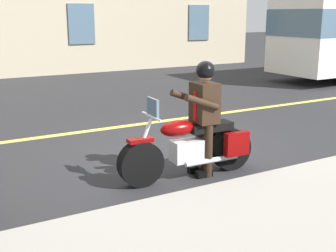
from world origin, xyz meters
name	(u,v)px	position (x,y,z in m)	size (l,w,h in m)	color
ground_plane	(170,150)	(0.00, 0.00, 0.00)	(80.00, 80.00, 0.00)	#28282B
lane_center_stripe	(125,126)	(0.00, -2.00, 0.01)	(60.00, 0.16, 0.01)	#E5DB4C
motorcycle_main	(192,148)	(0.36, 1.29, 0.45)	(2.22, 0.64, 1.26)	black
rider_main	(204,108)	(0.17, 1.29, 1.04)	(0.63, 0.56, 1.74)	black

